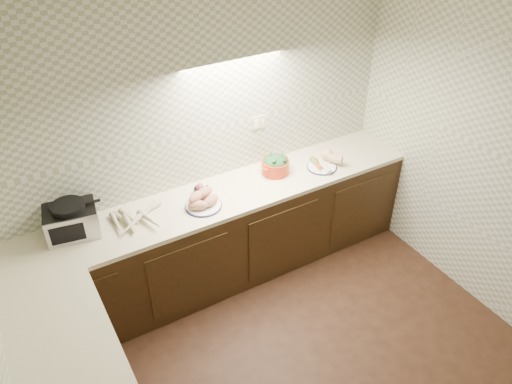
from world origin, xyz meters
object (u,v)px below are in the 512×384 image
parsnip_pile (140,220)px  dutch_oven (275,164)px  sweet_potato_plate (202,201)px  toaster_oven (71,220)px  veg_plate (324,160)px  onion_bowl (201,189)px

parsnip_pile → dutch_oven: size_ratio=1.37×
sweet_potato_plate → dutch_oven: (0.78, 0.13, 0.03)m
toaster_oven → veg_plate: (2.23, -0.17, -0.08)m
parsnip_pile → toaster_oven: bearing=163.1°
onion_bowl → dutch_oven: (0.71, -0.05, 0.05)m
parsnip_pile → veg_plate: 1.76m
toaster_oven → dutch_oven: 1.77m
parsnip_pile → dutch_oven: bearing=3.9°
toaster_oven → dutch_oven: (1.77, -0.06, -0.04)m
toaster_oven → dutch_oven: toaster_oven is taller
sweet_potato_plate → dutch_oven: size_ratio=0.93×
toaster_oven → sweet_potato_plate: toaster_oven is taller
toaster_oven → onion_bowl: bearing=9.2°
toaster_oven → onion_bowl: size_ratio=3.20×
sweet_potato_plate → veg_plate: 1.24m
parsnip_pile → dutch_oven: dutch_oven is taller
sweet_potato_plate → dutch_oven: dutch_oven is taller
parsnip_pile → dutch_oven: 1.30m
parsnip_pile → onion_bowl: 0.60m
sweet_potato_plate → toaster_oven: bearing=169.5°
toaster_oven → parsnip_pile: toaster_oven is taller
sweet_potato_plate → veg_plate: size_ratio=0.85×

